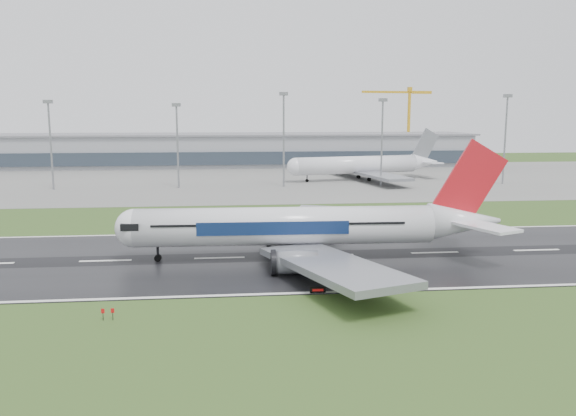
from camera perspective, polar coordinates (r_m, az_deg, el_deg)
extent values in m
plane|color=#2C481A|center=(104.87, -6.79, -4.97)|extent=(520.00, 520.00, 0.00)
cube|color=black|center=(104.86, -6.79, -4.94)|extent=(400.00, 45.00, 0.10)
cube|color=slate|center=(228.08, -6.27, 2.83)|extent=(400.00, 130.00, 0.08)
cube|color=gray|center=(287.20, -6.21, 5.67)|extent=(240.00, 36.00, 15.00)
cylinder|color=gray|center=(210.62, -22.38, 5.58)|extent=(0.64, 0.64, 28.93)
cylinder|color=gray|center=(202.74, -10.85, 5.86)|extent=(0.64, 0.64, 27.95)
cylinder|color=gray|center=(202.72, -0.43, 6.56)|extent=(0.64, 0.64, 31.75)
cylinder|color=gray|center=(208.97, 9.25, 6.25)|extent=(0.64, 0.64, 29.73)
cylinder|color=gray|center=(225.12, 20.65, 6.19)|extent=(0.64, 0.64, 31.29)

